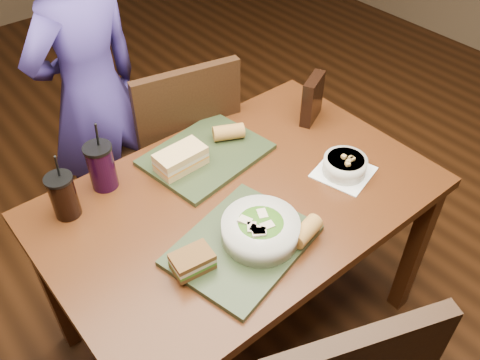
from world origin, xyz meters
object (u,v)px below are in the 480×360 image
(diner, at_px, (92,94))
(baguette_near, at_px, (306,231))
(dining_table, at_px, (240,214))
(chair_far, at_px, (179,150))
(chip_bag, at_px, (312,99))
(sandwich_near, at_px, (192,261))
(salad_bowl, at_px, (261,229))
(tray_far, at_px, (206,155))
(sandwich_far, at_px, (181,159))
(cup_berry, at_px, (101,166))
(baguette_far, at_px, (229,132))
(soup_bowl, at_px, (345,165))
(cup_cola, at_px, (64,196))
(tray_near, at_px, (242,245))

(diner, xyz_separation_m, baguette_near, (0.12, -1.16, 0.04))
(dining_table, height_order, chair_far, chair_far)
(chip_bag, bearing_deg, sandwich_near, 176.39)
(salad_bowl, distance_m, sandwich_near, 0.23)
(tray_far, height_order, sandwich_far, sandwich_far)
(dining_table, xyz_separation_m, sandwich_far, (-0.08, 0.23, 0.14))
(diner, distance_m, sandwich_far, 0.65)
(tray_far, bearing_deg, cup_berry, 165.06)
(cup_berry, bearing_deg, sandwich_near, -87.93)
(dining_table, xyz_separation_m, tray_far, (0.03, 0.24, 0.10))
(salad_bowl, bearing_deg, dining_table, 67.34)
(diner, distance_m, baguette_far, 0.67)
(soup_bowl, height_order, baguette_far, baguette_far)
(baguette_near, height_order, baguette_far, baguette_far)
(cup_cola, relative_size, cup_berry, 0.93)
(diner, relative_size, baguette_far, 13.11)
(cup_cola, bearing_deg, tray_near, -53.54)
(chip_bag, bearing_deg, soup_bowl, -140.58)
(tray_near, xyz_separation_m, soup_bowl, (0.49, 0.04, 0.03))
(cup_berry, bearing_deg, soup_bowl, -34.96)
(soup_bowl, bearing_deg, sandwich_near, -178.59)
(salad_bowl, relative_size, sandwich_near, 1.87)
(tray_far, relative_size, sandwich_near, 3.34)
(soup_bowl, height_order, sandwich_near, soup_bowl)
(soup_bowl, height_order, baguette_near, soup_bowl)
(chair_far, distance_m, tray_near, 0.79)
(tray_far, distance_m, baguette_near, 0.52)
(tray_far, bearing_deg, soup_bowl, -49.75)
(sandwich_far, distance_m, chip_bag, 0.58)
(dining_table, xyz_separation_m, soup_bowl, (0.36, -0.14, 0.12))
(tray_near, distance_m, cup_cola, 0.58)
(dining_table, bearing_deg, sandwich_far, 108.79)
(cup_cola, bearing_deg, diner, 56.90)
(diner, bearing_deg, baguette_near, 83.08)
(chip_bag, bearing_deg, baguette_far, 140.47)
(sandwich_near, xyz_separation_m, cup_berry, (-0.02, 0.49, 0.04))
(baguette_near, distance_m, baguette_far, 0.55)
(diner, distance_m, cup_cola, 0.71)
(soup_bowl, relative_size, baguette_near, 2.05)
(cup_cola, bearing_deg, baguette_near, -48.38)
(diner, bearing_deg, tray_far, 88.60)
(salad_bowl, xyz_separation_m, cup_berry, (-0.24, 0.53, 0.03))
(tray_near, bearing_deg, diner, 87.71)
(sandwich_far, xyz_separation_m, cup_cola, (-0.40, 0.06, 0.03))
(diner, distance_m, cup_berry, 0.60)
(tray_near, distance_m, sandwich_near, 0.17)
(diner, height_order, soup_bowl, diner)
(dining_table, xyz_separation_m, cup_cola, (-0.48, 0.29, 0.17))
(cup_cola, height_order, chip_bag, cup_cola)
(salad_bowl, bearing_deg, tray_near, 161.88)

